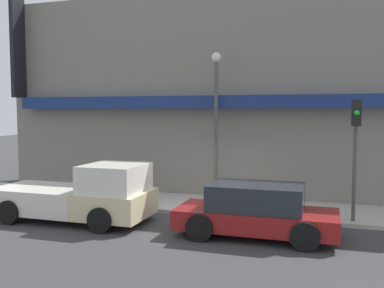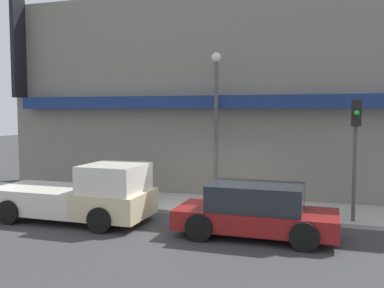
{
  "view_description": "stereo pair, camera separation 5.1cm",
  "coord_description": "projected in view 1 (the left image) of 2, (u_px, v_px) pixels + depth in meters",
  "views": [
    {
      "loc": [
        3.84,
        -13.51,
        3.54
      ],
      "look_at": [
        -0.82,
        1.18,
        2.34
      ],
      "focal_mm": 40.0,
      "sensor_mm": 36.0,
      "label": 1
    },
    {
      "loc": [
        3.89,
        -13.49,
        3.54
      ],
      "look_at": [
        -0.82,
        1.18,
        2.34
      ],
      "focal_mm": 40.0,
      "sensor_mm": 36.0,
      "label": 2
    }
  ],
  "objects": [
    {
      "name": "street_lamp",
      "position": [
        216.0,
        109.0,
        15.95
      ],
      "size": [
        0.36,
        0.36,
        5.56
      ],
      "color": "#4C4C4C",
      "rests_on": "sidewalk"
    },
    {
      "name": "traffic_light",
      "position": [
        356.0,
        138.0,
        12.93
      ],
      "size": [
        0.28,
        0.42,
        3.74
      ],
      "color": "#4C4C4C",
      "rests_on": "sidewalk"
    },
    {
      "name": "fire_hydrant",
      "position": [
        285.0,
        205.0,
        13.82
      ],
      "size": [
        0.16,
        0.16,
        0.72
      ],
      "color": "yellow",
      "rests_on": "sidewalk"
    },
    {
      "name": "building",
      "position": [
        233.0,
        96.0,
        18.16
      ],
      "size": [
        19.8,
        3.8,
        10.96
      ],
      "color": "gray",
      "rests_on": "ground"
    },
    {
      "name": "sidewalk",
      "position": [
        216.0,
        206.0,
        15.66
      ],
      "size": [
        36.0,
        2.94,
        0.14
      ],
      "color": "#B7B2A8",
      "rests_on": "ground"
    },
    {
      "name": "ground_plane",
      "position": [
        205.0,
        217.0,
        14.27
      ],
      "size": [
        80.0,
        80.0,
        0.0
      ],
      "primitive_type": "plane",
      "color": "#38383A"
    },
    {
      "name": "pickup_truck",
      "position": [
        82.0,
        196.0,
        13.67
      ],
      "size": [
        5.17,
        2.29,
        1.88
      ],
      "rotation": [
        0.0,
        0.0,
        0.0
      ],
      "color": "beige",
      "rests_on": "ground"
    },
    {
      "name": "parked_car",
      "position": [
        256.0,
        211.0,
        11.99
      ],
      "size": [
        4.47,
        2.05,
        1.49
      ],
      "rotation": [
        0.0,
        0.0,
        -0.02
      ],
      "color": "maroon",
      "rests_on": "ground"
    }
  ]
}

